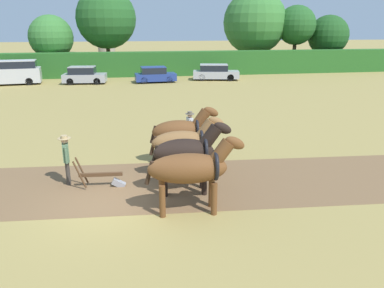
{
  "coord_description": "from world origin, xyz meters",
  "views": [
    {
      "loc": [
        0.74,
        -10.67,
        5.25
      ],
      "look_at": [
        2.9,
        2.15,
        1.1
      ],
      "focal_mm": 35.0,
      "sensor_mm": 36.0,
      "label": 1
    }
  ],
  "objects_px": {
    "draft_horse_trail_left": "(184,142)",
    "parked_car_center": "(215,72)",
    "draft_horse_trail_right": "(181,131)",
    "draft_horse_lead_left": "(191,168)",
    "parked_van": "(10,72)",
    "parked_car_center_left": "(155,75)",
    "tree_right": "(296,25)",
    "farmer_at_plow": "(66,156)",
    "tree_far_right": "(328,36)",
    "tree_center_right": "(255,23)",
    "parked_car_left": "(84,75)",
    "tree_center_left": "(51,37)",
    "farmer_beside_team": "(190,127)",
    "tree_center": "(106,18)",
    "plow": "(105,178)",
    "draft_horse_lead_right": "(187,152)"
  },
  "relations": [
    {
      "from": "tree_right",
      "to": "parked_car_center",
      "type": "xyz_separation_m",
      "value": [
        -11.37,
        -7.11,
        -4.44
      ]
    },
    {
      "from": "draft_horse_lead_left",
      "to": "farmer_beside_team",
      "type": "xyz_separation_m",
      "value": [
        0.94,
        6.02,
        -0.41
      ]
    },
    {
      "from": "plow",
      "to": "draft_horse_trail_left",
      "type": "bearing_deg",
      "value": 13.87
    },
    {
      "from": "draft_horse_trail_right",
      "to": "farmer_beside_team",
      "type": "relative_size",
      "value": 1.67
    },
    {
      "from": "tree_center_right",
      "to": "parked_car_center",
      "type": "bearing_deg",
      "value": -127.76
    },
    {
      "from": "tree_center_left",
      "to": "tree_far_right",
      "type": "xyz_separation_m",
      "value": [
        32.37,
        0.56,
        0.03
      ]
    },
    {
      "from": "draft_horse_trail_left",
      "to": "parked_car_center",
      "type": "relative_size",
      "value": 0.57
    },
    {
      "from": "parked_van",
      "to": "parked_car_center_left",
      "type": "bearing_deg",
      "value": -10.96
    },
    {
      "from": "tree_right",
      "to": "draft_horse_trail_right",
      "type": "relative_size",
      "value": 2.74
    },
    {
      "from": "tree_center",
      "to": "draft_horse_lead_left",
      "type": "bearing_deg",
      "value": -83.79
    },
    {
      "from": "plow",
      "to": "farmer_at_plow",
      "type": "xyz_separation_m",
      "value": [
        -1.26,
        0.48,
        0.7
      ]
    },
    {
      "from": "farmer_beside_team",
      "to": "parked_car_center_left",
      "type": "distance_m",
      "value": 20.15
    },
    {
      "from": "tree_center_right",
      "to": "parked_car_left",
      "type": "distance_m",
      "value": 21.97
    },
    {
      "from": "draft_horse_lead_left",
      "to": "parked_car_center",
      "type": "distance_m",
      "value": 27.69
    },
    {
      "from": "tree_center",
      "to": "tree_far_right",
      "type": "relative_size",
      "value": 1.43
    },
    {
      "from": "tree_center_left",
      "to": "parked_van",
      "type": "relative_size",
      "value": 1.16
    },
    {
      "from": "tree_far_right",
      "to": "draft_horse_trail_left",
      "type": "relative_size",
      "value": 2.36
    },
    {
      "from": "draft_horse_lead_left",
      "to": "farmer_at_plow",
      "type": "distance_m",
      "value": 4.72
    },
    {
      "from": "tree_center_left",
      "to": "parked_car_center",
      "type": "xyz_separation_m",
      "value": [
        16.51,
        -7.04,
        -3.22
      ]
    },
    {
      "from": "tree_far_right",
      "to": "parked_van",
      "type": "bearing_deg",
      "value": -168.08
    },
    {
      "from": "tree_center_left",
      "to": "parked_car_center",
      "type": "bearing_deg",
      "value": -23.09
    },
    {
      "from": "plow",
      "to": "parked_van",
      "type": "bearing_deg",
      "value": 115.32
    },
    {
      "from": "draft_horse_lead_right",
      "to": "draft_horse_trail_right",
      "type": "height_order",
      "value": "draft_horse_lead_right"
    },
    {
      "from": "tree_far_right",
      "to": "draft_horse_lead_right",
      "type": "relative_size",
      "value": 2.42
    },
    {
      "from": "tree_far_right",
      "to": "plow",
      "type": "relative_size",
      "value": 3.81
    },
    {
      "from": "tree_right",
      "to": "farmer_at_plow",
      "type": "height_order",
      "value": "tree_right"
    },
    {
      "from": "draft_horse_lead_left",
      "to": "draft_horse_trail_right",
      "type": "distance_m",
      "value": 4.07
    },
    {
      "from": "draft_horse_trail_right",
      "to": "farmer_beside_team",
      "type": "xyz_separation_m",
      "value": [
        0.65,
        1.96,
        -0.36
      ]
    },
    {
      "from": "tree_far_right",
      "to": "farmer_at_plow",
      "type": "bearing_deg",
      "value": -130.0
    },
    {
      "from": "parked_car_center",
      "to": "draft_horse_trail_right",
      "type": "bearing_deg",
      "value": -95.25
    },
    {
      "from": "draft_horse_lead_right",
      "to": "tree_right",
      "type": "bearing_deg",
      "value": 64.8
    },
    {
      "from": "tree_center",
      "to": "draft_horse_trail_right",
      "type": "relative_size",
      "value": 3.36
    },
    {
      "from": "draft_horse_lead_left",
      "to": "farmer_beside_team",
      "type": "relative_size",
      "value": 1.79
    },
    {
      "from": "tree_far_right",
      "to": "farmer_at_plow",
      "type": "distance_m",
      "value": 41.49
    },
    {
      "from": "parked_car_left",
      "to": "plow",
      "type": "bearing_deg",
      "value": -78.46
    },
    {
      "from": "tree_center",
      "to": "tree_center_right",
      "type": "distance_m",
      "value": 17.48
    },
    {
      "from": "tree_far_right",
      "to": "farmer_at_plow",
      "type": "height_order",
      "value": "tree_far_right"
    },
    {
      "from": "plow",
      "to": "parked_car_center",
      "type": "xyz_separation_m",
      "value": [
        9.48,
        24.59,
        0.42
      ]
    },
    {
      "from": "farmer_beside_team",
      "to": "parked_car_left",
      "type": "xyz_separation_m",
      "value": [
        -6.65,
        20.45,
        -0.19
      ]
    },
    {
      "from": "tree_center",
      "to": "draft_horse_trail_right",
      "type": "xyz_separation_m",
      "value": [
        4.03,
        -30.38,
        -4.61
      ]
    },
    {
      "from": "tree_center_left",
      "to": "farmer_beside_team",
      "type": "height_order",
      "value": "tree_center_left"
    },
    {
      "from": "tree_center_left",
      "to": "draft_horse_lead_left",
      "type": "distance_m",
      "value": 35.29
    },
    {
      "from": "tree_center",
      "to": "parked_van",
      "type": "distance_m",
      "value": 12.31
    },
    {
      "from": "tree_center_left",
      "to": "farmer_at_plow",
      "type": "relative_size",
      "value": 3.63
    },
    {
      "from": "tree_center_right",
      "to": "tree_right",
      "type": "bearing_deg",
      "value": -20.19
    },
    {
      "from": "tree_far_right",
      "to": "farmer_at_plow",
      "type": "xyz_separation_m",
      "value": [
        -26.61,
        -31.7,
        -2.96
      ]
    },
    {
      "from": "draft_horse_trail_left",
      "to": "draft_horse_trail_right",
      "type": "distance_m",
      "value": 1.36
    },
    {
      "from": "tree_center",
      "to": "draft_horse_trail_right",
      "type": "distance_m",
      "value": 31.0
    },
    {
      "from": "parked_car_center_left",
      "to": "parked_car_left",
      "type": "bearing_deg",
      "value": 173.51
    },
    {
      "from": "tree_center_right",
      "to": "plow",
      "type": "distance_m",
      "value": 37.51
    }
  ]
}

